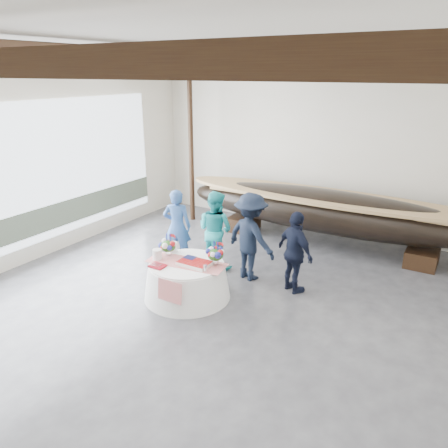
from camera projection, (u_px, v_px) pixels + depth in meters
The scene contains 13 objects.
floor at pixel (199, 330), 7.49m from camera, with size 10.00×12.00×0.01m, color #3D3D42.
wall_back at pixel (324, 149), 11.60m from camera, with size 10.00×0.02×4.50m, color silver.
wall_left at pixel (0, 169), 9.17m from camera, with size 0.02×12.00×4.50m, color silver.
ceiling at pixel (193, 48), 6.00m from camera, with size 10.00×12.00×0.01m, color white.
pavilion_structure at pixel (224, 85), 6.83m from camera, with size 9.80×11.76×4.50m.
open_bay at pixel (45, 180), 10.10m from camera, with size 0.03×7.00×3.20m.
longboat_display at pixel (326, 211), 10.83m from camera, with size 7.73×1.55×1.45m.
banquet_table at pixel (187, 280), 8.49m from camera, with size 1.68×1.68×0.72m.
tabletop_items at pixel (188, 253), 8.43m from camera, with size 1.61×0.95×0.40m.
guest_woman_blue at pixel (177, 226), 9.91m from camera, with size 0.63×0.42×1.74m, color #2B4E8A.
guest_woman_teal at pixel (215, 230), 9.66m from camera, with size 0.86×0.67×1.76m, color #21A7AB.
guest_man_left at pixel (251, 237), 9.09m from camera, with size 1.21×0.70×1.88m, color black.
guest_man_right at pixel (295, 253), 8.55m from camera, with size 0.98×0.41×1.68m, color black.
Camera 1 is at (3.69, -5.33, 4.20)m, focal length 35.00 mm.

